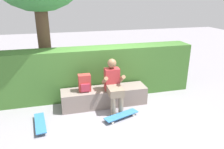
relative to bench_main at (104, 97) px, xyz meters
name	(u,v)px	position (x,y,z in m)	size (l,w,h in m)	color
ground_plane	(107,109)	(0.00, -0.26, -0.21)	(24.00, 24.00, 0.00)	gray
bench_main	(104,97)	(0.00, 0.00, 0.00)	(2.05, 0.51, 0.43)	gray
person_skater	(113,84)	(0.17, -0.22, 0.42)	(0.49, 0.62, 1.18)	#B73338
skateboard_near_person	(121,115)	(0.22, -0.71, -0.14)	(0.82, 0.45, 0.09)	teal
skateboard_beside_bench	(40,123)	(-1.48, -0.59, -0.14)	(0.29, 0.82, 0.09)	teal
backpack_on_bench	(85,83)	(-0.47, -0.01, 0.41)	(0.28, 0.23, 0.40)	#B23833
hedge_row	(99,72)	(0.00, 0.62, 0.43)	(4.94, 0.60, 1.29)	#3E6F2D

